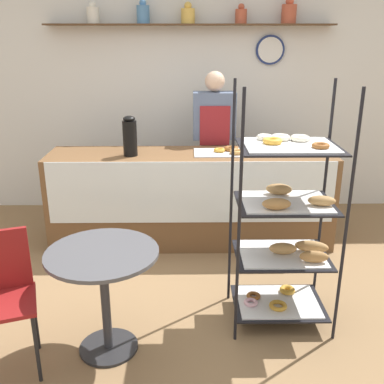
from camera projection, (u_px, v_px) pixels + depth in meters
The scene contains 9 objects.
ground_plane at pixel (193, 301), 3.61m from camera, with size 14.00×14.00×0.00m, color olive.
back_wall at pixel (190, 94), 5.22m from camera, with size 10.00×0.30×2.70m.
display_counter at pixel (191, 198), 4.52m from camera, with size 2.79×0.62×0.93m.
pastry_rack at pixel (285, 225), 3.16m from camera, with size 0.72×0.54×1.75m.
person_worker at pixel (214, 144), 4.84m from camera, with size 0.45×0.23×1.67m.
cafe_table at pixel (104, 277), 2.89m from camera, with size 0.72×0.72×0.74m.
cafe_chair at pixel (2, 287), 2.77m from camera, with size 0.48×0.48×0.90m.
coffee_carafe at pixel (130, 136), 4.23m from camera, with size 0.13×0.13×0.38m.
donut_tray_counter at pixel (226, 152), 4.36m from camera, with size 0.51×0.33×0.05m.
Camera 1 is at (-0.04, -3.11, 2.04)m, focal length 42.00 mm.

